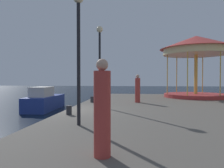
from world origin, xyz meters
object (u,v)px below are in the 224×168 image
motorboat_blue (44,101)px  person_by_the_water (138,89)px  carousel (196,52)px  bollard_north (92,99)px  lamp_post_near_edge (78,35)px  lamp_post_mid_promenade (100,52)px  person_mid_promenade (102,111)px  bollard_south (69,110)px

motorboat_blue → person_by_the_water: (7.09, -1.34, 0.99)m
carousel → bollard_north: bearing=-148.8°
lamp_post_near_edge → person_by_the_water: size_ratio=2.38×
motorboat_blue → lamp_post_mid_promenade: (4.96, -3.80, 3.17)m
bollard_north → person_by_the_water: size_ratio=0.22×
person_by_the_water → person_mid_promenade: person_mid_promenade is taller
motorboat_blue → person_mid_promenade: size_ratio=2.37×
person_mid_promenade → person_by_the_water: bearing=85.2°
bollard_north → bollard_south: bearing=-90.4°
bollard_south → person_mid_promenade: person_mid_promenade is taller
person_mid_promenade → bollard_south: bearing=115.2°
motorboat_blue → person_by_the_water: bearing=-10.7°
lamp_post_near_edge → person_by_the_water: lamp_post_near_edge is taller
carousel → person_by_the_water: bearing=-138.1°
bollard_north → carousel: bearing=31.2°
lamp_post_near_edge → bollard_south: 3.57m
carousel → person_mid_promenade: 15.72m
lamp_post_mid_promenade → person_by_the_water: size_ratio=2.42×
bollard_north → person_by_the_water: bearing=6.9°
motorboat_blue → bollard_south: size_ratio=11.60×
motorboat_blue → bollard_north: bearing=-22.6°
lamp_post_mid_promenade → motorboat_blue: bearing=142.5°
lamp_post_mid_promenade → bollard_north: 3.65m
motorboat_blue → person_by_the_water: size_ratio=2.49×
person_mid_promenade → motorboat_blue: bearing=119.3°
lamp_post_near_edge → bollard_south: bearing=116.5°
carousel → bollard_south: size_ratio=15.12×
motorboat_blue → bollard_north: motorboat_blue is taller
lamp_post_mid_promenade → person_mid_promenade: lamp_post_mid_promenade is taller
lamp_post_near_edge → person_mid_promenade: bearing=-65.7°
bollard_south → person_mid_promenade: size_ratio=0.20×
lamp_post_near_edge → lamp_post_mid_promenade: 4.65m
person_by_the_water → person_mid_promenade: size_ratio=0.95×
person_mid_promenade → carousel: bearing=67.9°
motorboat_blue → person_by_the_water: person_by_the_water is taller
bollard_north → bollard_south: same height
bollard_south → person_by_the_water: person_by_the_water is taller
carousel → lamp_post_mid_promenade: 9.97m
lamp_post_mid_promenade → bollard_north: size_ratio=11.24×
bollard_south → person_by_the_water: 6.01m
motorboat_blue → carousel: bearing=14.5°
lamp_post_mid_promenade → bollard_south: (-0.90, -2.68, -2.85)m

